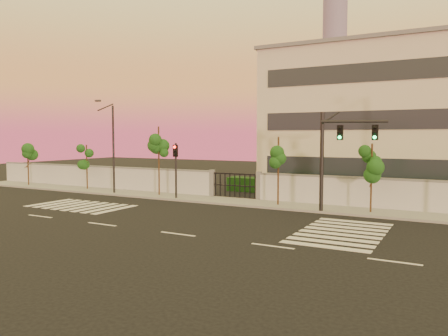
{
  "coord_description": "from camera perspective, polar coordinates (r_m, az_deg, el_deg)",
  "views": [
    {
      "loc": [
        12.09,
        -17.48,
        4.77
      ],
      "look_at": [
        -0.68,
        6.0,
        2.86
      ],
      "focal_mm": 35.0,
      "sensor_mm": 36.0,
      "label": 1
    }
  ],
  "objects": [
    {
      "name": "ground",
      "position": [
        21.78,
        -6.05,
        -8.58
      ],
      "size": [
        120.0,
        120.0,
        0.0
      ],
      "primitive_type": "plane",
      "color": "black",
      "rests_on": "ground"
    },
    {
      "name": "sidewalk",
      "position": [
        30.84,
        5.12,
        -4.68
      ],
      "size": [
        60.0,
        3.0,
        0.15
      ],
      "primitive_type": "cube",
      "color": "gray",
      "rests_on": "ground"
    },
    {
      "name": "perimeter_wall",
      "position": [
        32.03,
        6.37,
        -2.56
      ],
      "size": [
        60.0,
        0.36,
        2.2
      ],
      "color": "silver",
      "rests_on": "ground"
    },
    {
      "name": "hedge_row",
      "position": [
        34.25,
        9.75,
        -2.59
      ],
      "size": [
        41.0,
        4.25,
        1.8
      ],
      "color": "#163610",
      "rests_on": "ground"
    },
    {
      "name": "institutional_building",
      "position": [
        39.61,
        24.17,
        5.74
      ],
      "size": [
        24.4,
        12.4,
        12.25
      ],
      "color": "beige",
      "rests_on": "ground"
    },
    {
      "name": "distant_skyscraper",
      "position": [
        312.58,
        14.23,
        14.52
      ],
      "size": [
        16.0,
        16.0,
        118.0
      ],
      "color": "slate",
      "rests_on": "ground"
    },
    {
      "name": "road_markings",
      "position": [
        25.7,
        -4.19,
        -6.59
      ],
      "size": [
        57.0,
        7.62,
        0.02
      ],
      "color": "silver",
      "rests_on": "ground"
    },
    {
      "name": "street_tree_a",
      "position": [
        45.9,
        -24.22,
        1.52
      ],
      "size": [
        1.49,
        1.18,
        4.07
      ],
      "color": "#382314",
      "rests_on": "ground"
    },
    {
      "name": "street_tree_b",
      "position": [
        40.6,
        -17.47,
        1.41
      ],
      "size": [
        1.39,
        1.11,
        4.07
      ],
      "color": "#382314",
      "rests_on": "ground"
    },
    {
      "name": "street_tree_c",
      "position": [
        35.09,
        -8.48,
        2.97
      ],
      "size": [
        1.49,
        1.19,
        5.59
      ],
      "color": "#382314",
      "rests_on": "ground"
    },
    {
      "name": "street_tree_d",
      "position": [
        29.81,
        7.16,
        1.65
      ],
      "size": [
        1.43,
        1.14,
        4.78
      ],
      "color": "#382314",
      "rests_on": "ground"
    },
    {
      "name": "street_tree_e",
      "position": [
        28.17,
        18.78,
        0.7
      ],
      "size": [
        1.37,
        1.09,
        4.36
      ],
      "color": "#382314",
      "rests_on": "ground"
    },
    {
      "name": "traffic_signal_main",
      "position": [
        27.54,
        14.25,
        2.32
      ],
      "size": [
        3.9,
        1.4,
        6.3
      ],
      "rotation": [
        0.0,
        0.0,
        0.33
      ],
      "color": "black",
      "rests_on": "ground"
    },
    {
      "name": "traffic_signal_secondary",
      "position": [
        33.05,
        -6.32,
        0.53
      ],
      "size": [
        0.33,
        0.33,
        4.3
      ],
      "rotation": [
        0.0,
        0.0,
        -0.14
      ],
      "color": "black",
      "rests_on": "ground"
    },
    {
      "name": "streetlight_west",
      "position": [
        37.0,
        -14.42,
        2.99
      ],
      "size": [
        0.46,
        1.84,
        7.67
      ],
      "color": "black",
      "rests_on": "ground"
    }
  ]
}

